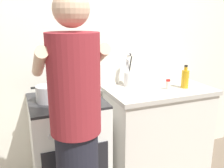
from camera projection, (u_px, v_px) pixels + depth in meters
back_wall at (112, 49)px, 2.45m from camera, size 3.20×0.10×2.50m
countertop at (157, 131)px, 2.47m from camera, size 1.00×0.60×0.90m
stove_range at (68, 148)px, 2.15m from camera, size 0.60×0.62×0.90m
pot at (48, 94)px, 1.97m from camera, size 0.26×0.19×0.13m
mixing_bowl at (83, 93)px, 2.06m from camera, size 0.31×0.31×0.07m
utensil_crock at (129, 77)px, 2.41m from camera, size 0.10×0.10×0.33m
spice_bottle at (168, 84)px, 2.31m from camera, size 0.04×0.04×0.10m
oil_bottle at (185, 79)px, 2.35m from camera, size 0.07×0.07×0.22m
person at (76, 137)px, 1.48m from camera, size 0.41×0.50×1.70m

